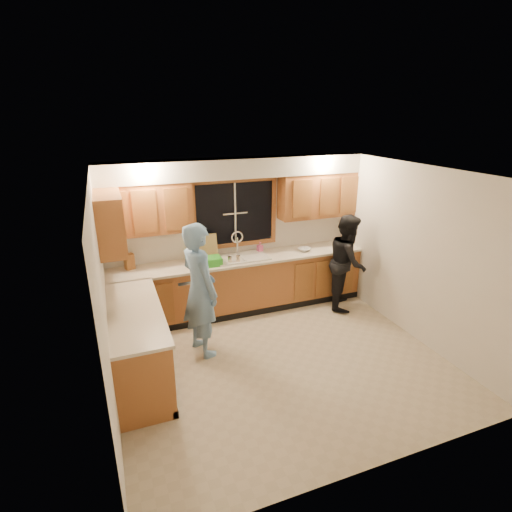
{
  "coord_description": "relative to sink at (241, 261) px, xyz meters",
  "views": [
    {
      "loc": [
        -1.95,
        -4.17,
        3.16
      ],
      "look_at": [
        -0.11,
        0.65,
        1.29
      ],
      "focal_mm": 28.0,
      "sensor_mm": 36.0,
      "label": 1
    }
  ],
  "objects": [
    {
      "name": "dish_crate",
      "position": [
        -0.52,
        -0.13,
        0.12
      ],
      "size": [
        0.27,
        0.25,
        0.12
      ],
      "primitive_type": "cube",
      "rotation": [
        0.0,
        0.0,
        -0.02
      ],
      "color": "green",
      "rests_on": "countertop_back"
    },
    {
      "name": "can_left",
      "position": [
        -0.25,
        -0.17,
        0.11
      ],
      "size": [
        0.08,
        0.08,
        0.11
      ],
      "primitive_type": "cylinder",
      "rotation": [
        0.0,
        0.0,
        -0.34
      ],
      "color": "beige",
      "rests_on": "countertop_back"
    },
    {
      "name": "base_cabinets_left",
      "position": [
        -1.8,
        -1.25,
        -0.42
      ],
      "size": [
        0.6,
        1.9,
        0.88
      ],
      "primitive_type": "cube",
      "color": "#AC6432",
      "rests_on": "ground"
    },
    {
      "name": "countertop_back",
      "position": [
        0.0,
        -0.02,
        0.04
      ],
      "size": [
        4.2,
        0.63,
        0.04
      ],
      "primitive_type": "cube",
      "color": "beige",
      "rests_on": "base_cabinets_back"
    },
    {
      "name": "man",
      "position": [
        -0.93,
        -1.0,
        0.06
      ],
      "size": [
        0.62,
        0.78,
        1.86
      ],
      "primitive_type": "imported",
      "rotation": [
        0.0,
        0.0,
        1.86
      ],
      "color": "#6D9CCF",
      "rests_on": "floor"
    },
    {
      "name": "soffit",
      "position": [
        0.0,
        0.12,
        1.49
      ],
      "size": [
        4.2,
        0.35,
        0.3
      ],
      "primitive_type": "cube",
      "color": "silver",
      "rests_on": "wall_back"
    },
    {
      "name": "ceiling",
      "position": [
        0.0,
        -1.6,
        1.64
      ],
      "size": [
        4.2,
        4.2,
        0.0
      ],
      "primitive_type": "plane",
      "rotation": [
        3.14,
        0.0,
        0.0
      ],
      "color": "white"
    },
    {
      "name": "woman",
      "position": [
        1.7,
        -0.51,
        -0.06
      ],
      "size": [
        0.93,
        0.98,
        1.6
      ],
      "primitive_type": "imported",
      "rotation": [
        0.0,
        0.0,
        1.0
      ],
      "color": "black",
      "rests_on": "floor"
    },
    {
      "name": "cutting_board",
      "position": [
        -0.52,
        0.14,
        0.26
      ],
      "size": [
        0.31,
        0.11,
        0.41
      ],
      "primitive_type": "cube",
      "rotation": [
        -0.21,
        0.0,
        -0.0
      ],
      "color": "tan",
      "rests_on": "countertop_back"
    },
    {
      "name": "upper_cabinets_left",
      "position": [
        -1.43,
        0.13,
        0.96
      ],
      "size": [
        1.35,
        0.33,
        0.75
      ],
      "primitive_type": "cube",
      "color": "#AC6432",
      "rests_on": "wall_back"
    },
    {
      "name": "can_right",
      "position": [
        -0.11,
        -0.18,
        0.12
      ],
      "size": [
        0.09,
        0.09,
        0.12
      ],
      "primitive_type": "cylinder",
      "rotation": [
        0.0,
        0.0,
        0.38
      ],
      "color": "beige",
      "rests_on": "countertop_back"
    },
    {
      "name": "floor",
      "position": [
        0.0,
        -1.6,
        -0.86
      ],
      "size": [
        4.2,
        4.2,
        0.0
      ],
      "primitive_type": "plane",
      "color": "#C0AF93",
      "rests_on": "ground"
    },
    {
      "name": "countertop_left",
      "position": [
        -1.79,
        -1.25,
        0.04
      ],
      "size": [
        0.63,
        1.9,
        0.04
      ],
      "primitive_type": "cube",
      "color": "beige",
      "rests_on": "base_cabinets_left"
    },
    {
      "name": "base_cabinets_back",
      "position": [
        0.0,
        -0.0,
        -0.42
      ],
      "size": [
        4.2,
        0.6,
        0.88
      ],
      "primitive_type": "cube",
      "color": "#AC6432",
      "rests_on": "ground"
    },
    {
      "name": "wall_left",
      "position": [
        -2.1,
        -1.6,
        0.39
      ],
      "size": [
        0.0,
        3.8,
        3.8
      ],
      "primitive_type": "plane",
      "rotation": [
        1.57,
        0.0,
        1.57
      ],
      "color": "white",
      "rests_on": "ground"
    },
    {
      "name": "upper_cabinets_return",
      "position": [
        -1.94,
        -0.48,
        0.96
      ],
      "size": [
        0.33,
        0.9,
        0.75
      ],
      "primitive_type": "cube",
      "color": "#AC6432",
      "rests_on": "wall_left"
    },
    {
      "name": "wall_back",
      "position": [
        0.0,
        0.3,
        0.39
      ],
      "size": [
        4.2,
        0.0,
        4.2
      ],
      "primitive_type": "plane",
      "rotation": [
        1.57,
        0.0,
        0.0
      ],
      "color": "white",
      "rests_on": "ground"
    },
    {
      "name": "dishwasher",
      "position": [
        -0.85,
        -0.01,
        -0.45
      ],
      "size": [
        0.6,
        0.56,
        0.82
      ],
      "primitive_type": "cube",
      "color": "silver",
      "rests_on": "floor"
    },
    {
      "name": "upper_cabinets_right",
      "position": [
        1.43,
        0.13,
        0.96
      ],
      "size": [
        1.35,
        0.33,
        0.75
      ],
      "primitive_type": "cube",
      "color": "#AC6432",
      "rests_on": "wall_back"
    },
    {
      "name": "knife_block",
      "position": [
        -1.73,
        0.15,
        0.17
      ],
      "size": [
        0.16,
        0.15,
        0.24
      ],
      "primitive_type": "cube",
      "rotation": [
        0.0,
        0.0,
        0.39
      ],
      "color": "#9D5E2B",
      "rests_on": "countertop_back"
    },
    {
      "name": "stove",
      "position": [
        -1.8,
        -1.82,
        -0.41
      ],
      "size": [
        0.58,
        0.75,
        0.9
      ],
      "primitive_type": "cube",
      "color": "silver",
      "rests_on": "floor"
    },
    {
      "name": "window_frame",
      "position": [
        0.0,
        0.29,
        0.74
      ],
      "size": [
        1.44,
        0.03,
        1.14
      ],
      "color": "black",
      "rests_on": "wall_back"
    },
    {
      "name": "bowl",
      "position": [
        1.12,
        -0.05,
        0.08
      ],
      "size": [
        0.27,
        0.27,
        0.05
      ],
      "primitive_type": "imported",
      "rotation": [
        0.0,
        0.0,
        0.3
      ],
      "color": "silver",
      "rests_on": "countertop_back"
    },
    {
      "name": "wall_right",
      "position": [
        2.1,
        -1.6,
        0.39
      ],
      "size": [
        0.0,
        3.8,
        3.8
      ],
      "primitive_type": "plane",
      "rotation": [
        1.57,
        0.0,
        -1.57
      ],
      "color": "white",
      "rests_on": "ground"
    },
    {
      "name": "sink",
      "position": [
        0.0,
        0.0,
        0.0
      ],
      "size": [
        0.86,
        0.52,
        0.57
      ],
      "color": "silver",
      "rests_on": "countertop_back"
    },
    {
      "name": "soap_bottle",
      "position": [
        0.39,
        0.15,
        0.15
      ],
      "size": [
        0.1,
        0.1,
        0.18
      ],
      "primitive_type": "imported",
      "rotation": [
        0.0,
        0.0,
        0.21
      ],
      "color": "#E35692",
      "rests_on": "countertop_back"
    }
  ]
}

